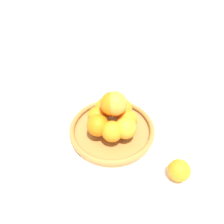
# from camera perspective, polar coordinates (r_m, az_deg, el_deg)

# --- Properties ---
(ground_plane) EXTENTS (4.00, 4.00, 0.00)m
(ground_plane) POSITION_cam_1_polar(r_m,az_deg,el_deg) (0.81, 0.00, -5.36)
(ground_plane) COLOR white
(fruit_bowl) EXTENTS (0.31, 0.31, 0.03)m
(fruit_bowl) POSITION_cam_1_polar(r_m,az_deg,el_deg) (0.80, 0.00, -4.56)
(fruit_bowl) COLOR #A57238
(fruit_bowl) RESTS_ON ground_plane
(orange_pile) EXTENTS (0.19, 0.18, 0.14)m
(orange_pile) POSITION_cam_1_polar(r_m,az_deg,el_deg) (0.75, 0.18, -0.65)
(orange_pile) COLOR orange
(orange_pile) RESTS_ON fruit_bowl
(stray_orange) EXTENTS (0.07, 0.07, 0.07)m
(stray_orange) POSITION_cam_1_polar(r_m,az_deg,el_deg) (0.71, 17.13, -14.34)
(stray_orange) COLOR orange
(stray_orange) RESTS_ON ground_plane
(drinking_glass) EXTENTS (0.08, 0.08, 0.11)m
(drinking_glass) POSITION_cam_1_polar(r_m,az_deg,el_deg) (0.67, -12.89, -13.98)
(drinking_glass) COLOR white
(drinking_glass) RESTS_ON ground_plane
(napkin_folded) EXTENTS (0.16, 0.16, 0.01)m
(napkin_folded) POSITION_cam_1_polar(r_m,az_deg,el_deg) (0.95, -12.00, 2.97)
(napkin_folded) COLOR silver
(napkin_folded) RESTS_ON ground_plane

